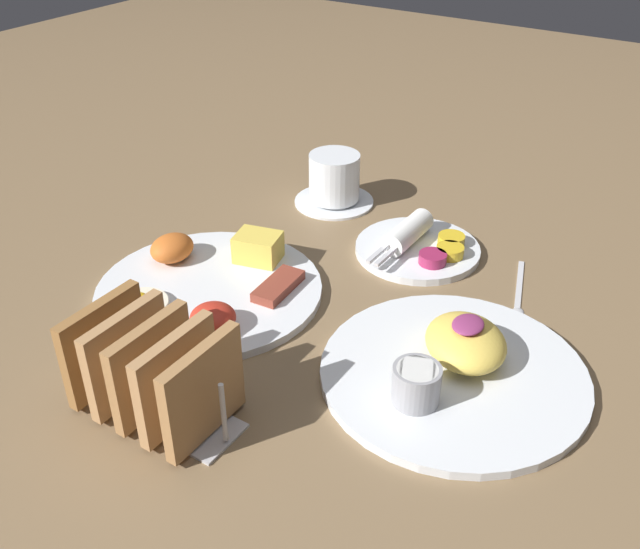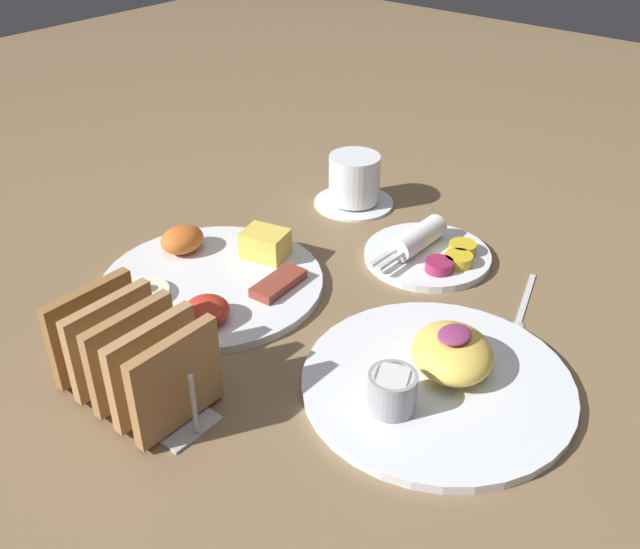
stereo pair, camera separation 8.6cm
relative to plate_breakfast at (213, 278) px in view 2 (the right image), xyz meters
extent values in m
plane|color=brown|center=(0.01, -0.17, -0.01)|extent=(3.00, 3.00, 0.00)
cylinder|color=white|center=(0.00, 0.00, -0.01)|extent=(0.28, 0.28, 0.01)
cube|color=#E5C64C|center=(0.08, -0.01, 0.02)|extent=(0.06, 0.06, 0.04)
ellipsoid|color=#C66023|center=(0.02, 0.08, 0.02)|extent=(0.06, 0.05, 0.03)
cylinder|color=#F4EACC|center=(-0.08, 0.04, 0.00)|extent=(0.06, 0.06, 0.01)
sphere|color=yellow|center=(-0.08, 0.04, 0.01)|extent=(0.02, 0.02, 0.02)
ellipsoid|color=red|center=(-0.06, -0.06, 0.01)|extent=(0.05, 0.05, 0.03)
cube|color=brown|center=(0.04, -0.08, 0.01)|extent=(0.08, 0.04, 0.01)
cylinder|color=white|center=(0.22, -0.18, -0.01)|extent=(0.17, 0.17, 0.01)
cylinder|color=#99234C|center=(0.20, -0.21, 0.01)|extent=(0.04, 0.04, 0.01)
cylinder|color=gold|center=(0.22, -0.22, 0.01)|extent=(0.04, 0.04, 0.01)
cylinder|color=gold|center=(0.25, -0.21, 0.01)|extent=(0.04, 0.04, 0.01)
cylinder|color=white|center=(0.22, -0.16, 0.02)|extent=(0.09, 0.03, 0.03)
cube|color=silver|center=(0.15, -0.16, 0.02)|extent=(0.05, 0.01, 0.00)
cube|color=silver|center=(0.15, -0.15, 0.02)|extent=(0.05, 0.01, 0.00)
cylinder|color=white|center=(0.01, -0.32, -0.01)|extent=(0.28, 0.28, 0.01)
ellipsoid|color=#EAC651|center=(0.04, -0.32, 0.02)|extent=(0.13, 0.13, 0.04)
ellipsoid|color=#8C3366|center=(0.04, -0.32, 0.04)|extent=(0.04, 0.03, 0.01)
cylinder|color=#99999E|center=(-0.05, -0.30, 0.02)|extent=(0.05, 0.05, 0.04)
cylinder|color=white|center=(-0.05, -0.30, 0.04)|extent=(0.04, 0.04, 0.01)
cube|color=#B7B7BC|center=(-0.19, -0.09, -0.01)|extent=(0.06, 0.18, 0.01)
cube|color=#9F7244|center=(-0.19, -0.16, 0.04)|extent=(0.10, 0.01, 0.10)
cube|color=#AA7C4E|center=(-0.19, -0.12, 0.04)|extent=(0.10, 0.01, 0.10)
cube|color=#9E7042|center=(-0.19, -0.09, 0.04)|extent=(0.10, 0.01, 0.10)
cube|color=#AA7C4E|center=(-0.19, -0.06, 0.04)|extent=(0.10, 0.01, 0.10)
cube|color=olive|center=(-0.19, -0.03, 0.04)|extent=(0.10, 0.01, 0.10)
cylinder|color=#B7B7BC|center=(-0.19, -0.18, 0.03)|extent=(0.01, 0.01, 0.07)
cylinder|color=#B7B7BC|center=(-0.19, -0.01, 0.03)|extent=(0.01, 0.01, 0.07)
cylinder|color=white|center=(0.29, 0.00, -0.01)|extent=(0.12, 0.12, 0.01)
cylinder|color=white|center=(0.29, 0.00, 0.03)|extent=(0.08, 0.08, 0.07)
cylinder|color=#381E0F|center=(0.29, 0.00, 0.06)|extent=(0.06, 0.06, 0.01)
cube|color=silver|center=(0.22, -0.31, -0.01)|extent=(0.11, 0.04, 0.00)
ellipsoid|color=silver|center=(0.16, -0.33, -0.01)|extent=(0.02, 0.02, 0.01)
camera|label=1|loc=(-0.54, -0.51, 0.48)|focal=40.00mm
camera|label=2|loc=(-0.49, -0.58, 0.48)|focal=40.00mm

